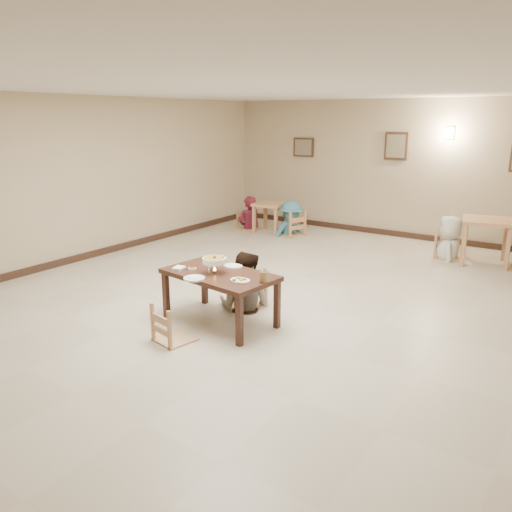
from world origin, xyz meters
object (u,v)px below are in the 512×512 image
Objects in this scene: bg_table_right at (487,227)px; bg_diner_c at (452,216)px; bg_chair_ll at (249,210)px; bg_chair_rl at (450,232)px; bg_table_left at (271,209)px; bg_chair_lr at (291,212)px; bg_diner_b at (291,201)px; curry_warmer at (214,261)px; chair_near at (174,306)px; main_diner at (244,252)px; bg_diner_a at (249,196)px; drink_glass at (263,276)px; main_table at (220,278)px; chair_far at (245,272)px.

bg_diner_c is at bearing 178.47° from bg_table_right.
bg_chair_ll is 0.95× the size of bg_chair_rl.
bg_table_right is (4.67, 0.02, 0.14)m from bg_table_left.
bg_chair_lr is 0.69× the size of bg_diner_b.
bg_table_right is (2.32, 4.95, -0.16)m from curry_warmer.
bg_diner_b is (0.57, -0.03, 0.24)m from bg_table_left.
curry_warmer is 0.46× the size of bg_table_left.
chair_near is 0.87× the size of bg_chair_rl.
bg_diner_c is at bearing -123.68° from main_diner.
bg_diner_a is at bearing -68.97° from bg_chair_lr.
chair_near is 0.55× the size of bg_diner_c.
drink_glass is 0.17× the size of bg_chair_ll.
main_table is 0.25m from curry_warmer.
bg_diner_b is at bearing -179.29° from bg_table_right.
bg_diner_a reaches higher than chair_far.
bg_table_left is 4.67m from bg_table_right.
bg_table_right is at bearing 64.86° from curry_warmer.
drink_glass is at bearing -133.90° from bg_diner_b.
curry_warmer is at bearing -64.59° from bg_table_left.
bg_diner_b is at bearing 127.78° from chair_far.
bg_chair_ll is 4.60m from bg_chair_rl.
drink_glass is (0.72, 0.03, -0.08)m from curry_warmer.
bg_table_right is at bearing 70.21° from bg_diner_c.
curry_warmer reaches higher than bg_table_right.
chair_far is at bearing 137.93° from drink_glass.
curry_warmer is 0.22× the size of bg_diner_b.
main_diner is at bearing -47.55° from chair_far.
drink_glass is (0.78, 0.73, 0.32)m from chair_near.
bg_chair_ll is at bearing -51.81° from chair_near.
drink_glass is at bearing -57.98° from bg_table_left.
main_table is 5.19m from bg_chair_lr.
drink_glass is 6.05m from bg_chair_ll.
bg_table_left is at bearing -107.73° from bg_diner_c.
bg_diner_b reaches higher than chair_near.
bg_diner_b is 0.97× the size of bg_diner_c.
bg_chair_ll is at bearing 180.00° from bg_diner_a.
bg_diner_a is at bearing 140.02° from chair_far.
chair_near is 5.93m from bg_chair_rl.
chair_near is at bearing -75.86° from chair_far.
bg_table_right is at bearing 0.25° from bg_table_left.
main_table is 1.57× the size of bg_table_right.
bg_table_right is (1.60, 4.92, -0.07)m from drink_glass.
bg_chair_ll is (-2.85, 5.56, 0.04)m from chair_near.
bg_chair_lr is 3.46m from bg_chair_rl.
bg_chair_lr is at bearing -179.29° from bg_table_right.
main_table is at bearing 179.11° from drink_glass.
bg_chair_lr reaches higher than bg_chair_ll.
curry_warmer is (0.00, -0.65, 0.03)m from main_diner.
bg_chair_lr is 0.25m from bg_diner_b.
bg_chair_ll is (-2.91, 4.86, -0.36)m from curry_warmer.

